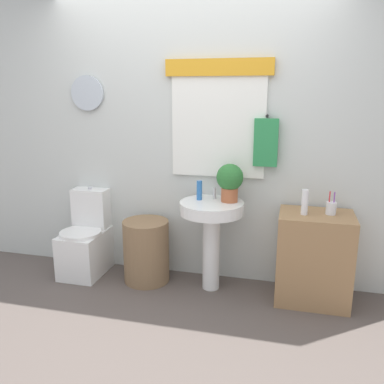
{
  "coord_description": "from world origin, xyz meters",
  "views": [
    {
      "loc": [
        0.89,
        -2.38,
        1.71
      ],
      "look_at": [
        0.08,
        0.8,
        0.88
      ],
      "focal_mm": 37.8,
      "sensor_mm": 36.0,
      "label": 1
    }
  ],
  "objects_px": {
    "toilet": "(87,242)",
    "toothbrush_cup": "(331,208)",
    "potted_plant": "(230,180)",
    "laundry_hamper": "(146,251)",
    "lotion_bottle": "(305,202)",
    "soap_bottle": "(199,190)",
    "wooden_cabinet": "(314,258)",
    "pedestal_sink": "(212,223)"
  },
  "relations": [
    {
      "from": "laundry_hamper",
      "to": "wooden_cabinet",
      "type": "relative_size",
      "value": 0.76
    },
    {
      "from": "soap_bottle",
      "to": "lotion_bottle",
      "type": "height_order",
      "value": "soap_bottle"
    },
    {
      "from": "laundry_hamper",
      "to": "pedestal_sink",
      "type": "bearing_deg",
      "value": 0.0
    },
    {
      "from": "laundry_hamper",
      "to": "pedestal_sink",
      "type": "height_order",
      "value": "pedestal_sink"
    },
    {
      "from": "pedestal_sink",
      "to": "toothbrush_cup",
      "type": "height_order",
      "value": "toothbrush_cup"
    },
    {
      "from": "toilet",
      "to": "potted_plant",
      "type": "relative_size",
      "value": 2.51
    },
    {
      "from": "pedestal_sink",
      "to": "soap_bottle",
      "type": "relative_size",
      "value": 4.73
    },
    {
      "from": "wooden_cabinet",
      "to": "soap_bottle",
      "type": "bearing_deg",
      "value": 177.07
    },
    {
      "from": "toilet",
      "to": "pedestal_sink",
      "type": "height_order",
      "value": "toilet"
    },
    {
      "from": "soap_bottle",
      "to": "potted_plant",
      "type": "bearing_deg",
      "value": 2.2
    },
    {
      "from": "toilet",
      "to": "soap_bottle",
      "type": "xyz_separation_m",
      "value": [
        1.1,
        0.01,
        0.57
      ]
    },
    {
      "from": "pedestal_sink",
      "to": "toilet",
      "type": "bearing_deg",
      "value": 178.3
    },
    {
      "from": "toilet",
      "to": "wooden_cabinet",
      "type": "height_order",
      "value": "toilet"
    },
    {
      "from": "lotion_bottle",
      "to": "toothbrush_cup",
      "type": "distance_m",
      "value": 0.22
    },
    {
      "from": "lotion_bottle",
      "to": "toothbrush_cup",
      "type": "xyz_separation_m",
      "value": [
        0.21,
        0.06,
        -0.05
      ]
    },
    {
      "from": "pedestal_sink",
      "to": "toothbrush_cup",
      "type": "distance_m",
      "value": 0.98
    },
    {
      "from": "toilet",
      "to": "potted_plant",
      "type": "xyz_separation_m",
      "value": [
        1.36,
        0.02,
        0.67
      ]
    },
    {
      "from": "potted_plant",
      "to": "lotion_bottle",
      "type": "bearing_deg",
      "value": -9.25
    },
    {
      "from": "laundry_hamper",
      "to": "lotion_bottle",
      "type": "relative_size",
      "value": 2.81
    },
    {
      "from": "lotion_bottle",
      "to": "pedestal_sink",
      "type": "bearing_deg",
      "value": 176.96
    },
    {
      "from": "pedestal_sink",
      "to": "lotion_bottle",
      "type": "distance_m",
      "value": 0.79
    },
    {
      "from": "laundry_hamper",
      "to": "toothbrush_cup",
      "type": "relative_size",
      "value": 3.09
    },
    {
      "from": "soap_bottle",
      "to": "toothbrush_cup",
      "type": "relative_size",
      "value": 0.9
    },
    {
      "from": "toilet",
      "to": "toothbrush_cup",
      "type": "bearing_deg",
      "value": -0.43
    },
    {
      "from": "toilet",
      "to": "potted_plant",
      "type": "distance_m",
      "value": 1.52
    },
    {
      "from": "wooden_cabinet",
      "to": "lotion_bottle",
      "type": "bearing_deg",
      "value": -158.69
    },
    {
      "from": "potted_plant",
      "to": "toothbrush_cup",
      "type": "relative_size",
      "value": 1.75
    },
    {
      "from": "wooden_cabinet",
      "to": "toothbrush_cup",
      "type": "height_order",
      "value": "toothbrush_cup"
    },
    {
      "from": "laundry_hamper",
      "to": "wooden_cabinet",
      "type": "xyz_separation_m",
      "value": [
        1.46,
        0.0,
        0.09
      ]
    },
    {
      "from": "wooden_cabinet",
      "to": "lotion_bottle",
      "type": "xyz_separation_m",
      "value": [
        -0.1,
        -0.04,
        0.48
      ]
    },
    {
      "from": "toilet",
      "to": "laundry_hamper",
      "type": "bearing_deg",
      "value": -3.36
    },
    {
      "from": "wooden_cabinet",
      "to": "potted_plant",
      "type": "xyz_separation_m",
      "value": [
        -0.72,
        0.06,
        0.6
      ]
    },
    {
      "from": "pedestal_sink",
      "to": "lotion_bottle",
      "type": "height_order",
      "value": "lotion_bottle"
    },
    {
      "from": "toilet",
      "to": "pedestal_sink",
      "type": "bearing_deg",
      "value": -1.7
    },
    {
      "from": "laundry_hamper",
      "to": "potted_plant",
      "type": "height_order",
      "value": "potted_plant"
    },
    {
      "from": "toothbrush_cup",
      "to": "potted_plant",
      "type": "bearing_deg",
      "value": 177.21
    },
    {
      "from": "pedestal_sink",
      "to": "wooden_cabinet",
      "type": "xyz_separation_m",
      "value": [
        0.86,
        0.0,
        -0.23
      ]
    },
    {
      "from": "wooden_cabinet",
      "to": "lotion_bottle",
      "type": "distance_m",
      "value": 0.49
    },
    {
      "from": "wooden_cabinet",
      "to": "laundry_hamper",
      "type": "bearing_deg",
      "value": 180.0
    },
    {
      "from": "lotion_bottle",
      "to": "wooden_cabinet",
      "type": "bearing_deg",
      "value": 21.31
    },
    {
      "from": "toilet",
      "to": "toothbrush_cup",
      "type": "xyz_separation_m",
      "value": [
        2.18,
        -0.02,
        0.5
      ]
    },
    {
      "from": "potted_plant",
      "to": "soap_bottle",
      "type": "bearing_deg",
      "value": -177.8
    }
  ]
}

